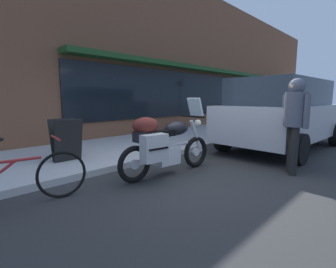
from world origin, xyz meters
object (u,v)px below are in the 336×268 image
object	(u,v)px
parking_sign_pole	(266,96)
touring_motorcycle	(164,143)
parked_minivan	(283,113)
parked_bicycle	(16,180)
sandwich_board_sign	(66,140)
pedestrian_walking	(295,115)

from	to	relation	value
parking_sign_pole	touring_motorcycle	bearing A→B (deg)	-169.65
parked_minivan	parking_sign_pole	size ratio (longest dim) A/B	2.01
touring_motorcycle	parked_minivan	xyz separation A→B (m)	(3.96, -0.62, 0.37)
parked_bicycle	sandwich_board_sign	size ratio (longest dim) A/B	2.04
parked_minivan	sandwich_board_sign	xyz separation A→B (m)	(-4.86, 2.49, -0.43)
parked_bicycle	parking_sign_pole	size ratio (longest dim) A/B	0.76
parked_bicycle	pedestrian_walking	size ratio (longest dim) A/B	1.00
parked_minivan	parking_sign_pole	bearing A→B (deg)	28.59
parked_bicycle	sandwich_board_sign	world-z (taller)	sandwich_board_sign
sandwich_board_sign	parked_minivan	bearing A→B (deg)	-27.14
touring_motorcycle	parked_minivan	world-z (taller)	parked_minivan
touring_motorcycle	parked_minivan	distance (m)	4.02
sandwich_board_sign	touring_motorcycle	bearing A→B (deg)	-64.06
pedestrian_walking	sandwich_board_sign	bearing A→B (deg)	127.27
pedestrian_walking	parking_sign_pole	world-z (taller)	parking_sign_pole
sandwich_board_sign	parked_bicycle	bearing A→B (deg)	-131.95
touring_motorcycle	sandwich_board_sign	xyz separation A→B (m)	(-0.91, 1.87, -0.05)
parked_bicycle	parked_minivan	xyz separation A→B (m)	(6.16, -1.05, 0.61)
parked_minivan	parked_bicycle	bearing A→B (deg)	170.32
touring_motorcycle	parking_sign_pole	distance (m)	7.85
parked_bicycle	sandwich_board_sign	distance (m)	1.95
parked_bicycle	sandwich_board_sign	bearing A→B (deg)	48.05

